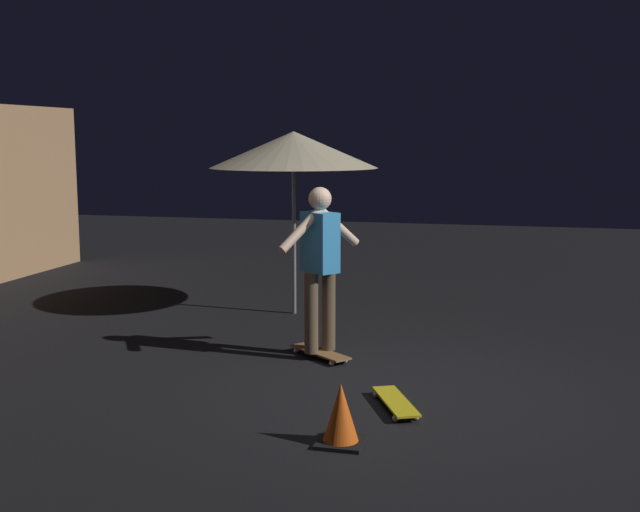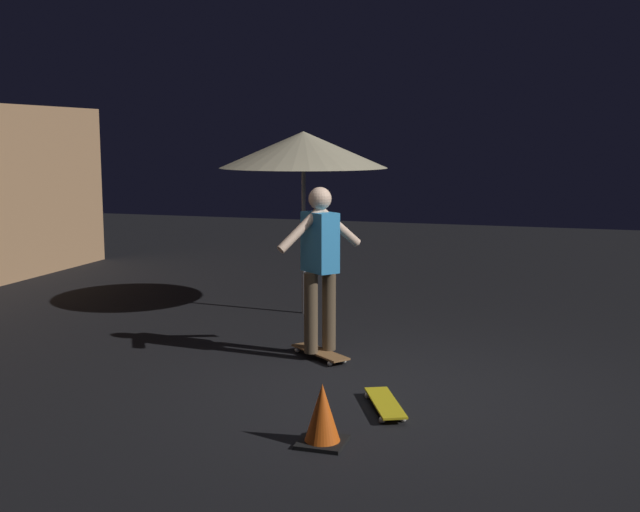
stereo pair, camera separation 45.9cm
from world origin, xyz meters
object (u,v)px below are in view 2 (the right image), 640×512
object	(u,v)px
patio_umbrella	(303,150)
skateboard_spare	(385,403)
skater	(320,257)
skateboard_ridden	(320,353)
traffic_cone	(322,417)

from	to	relation	value
patio_umbrella	skateboard_spare	distance (m)	4.25
skateboard_spare	skater	distance (m)	1.92
patio_umbrella	skateboard_spare	xyz separation A→B (m)	(-3.28, -1.80, -2.02)
skateboard_ridden	traffic_cone	size ratio (longest dim) A/B	1.60
patio_umbrella	traffic_cone	size ratio (longest dim) A/B	5.00
skateboard_ridden	skateboard_spare	size ratio (longest dim) A/B	0.93
skateboard_spare	traffic_cone	size ratio (longest dim) A/B	1.72
skateboard_ridden	skater	distance (m)	0.98
patio_umbrella	skater	size ratio (longest dim) A/B	1.38
patio_umbrella	skater	world-z (taller)	patio_umbrella
skater	traffic_cone	world-z (taller)	skater
skater	patio_umbrella	bearing A→B (deg)	22.95
patio_umbrella	traffic_cone	bearing A→B (deg)	-159.77
traffic_cone	skateboard_spare	bearing A→B (deg)	-17.26
patio_umbrella	skateboard_ridden	bearing A→B (deg)	-157.05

